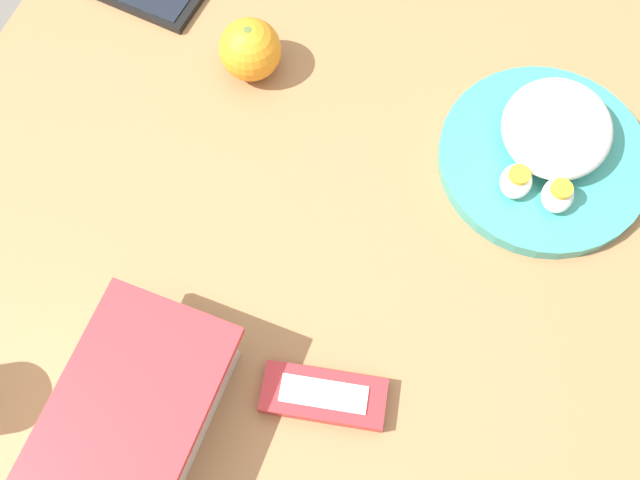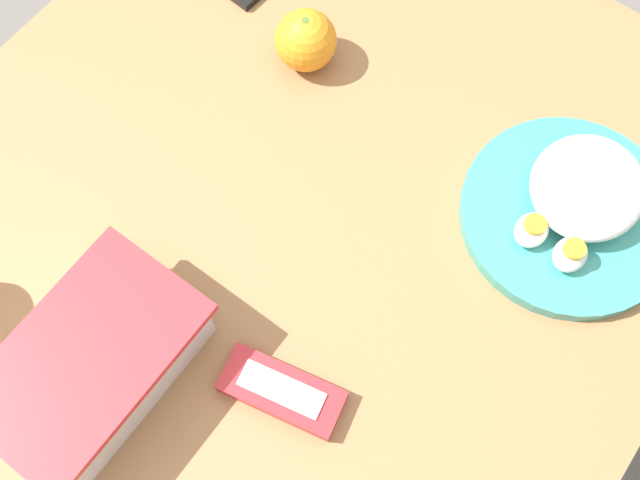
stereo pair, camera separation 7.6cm
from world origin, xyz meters
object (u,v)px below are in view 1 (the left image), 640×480
at_px(candy_bar, 324,396).
at_px(food_container, 135,420).
at_px(orange_fruit, 250,50).
at_px(rice_plate, 549,147).

bearing_deg(candy_bar, food_container, 120.17).
distance_m(orange_fruit, candy_bar, 0.40).
xyz_separation_m(orange_fruit, rice_plate, (0.01, -0.35, -0.01)).
xyz_separation_m(food_container, orange_fruit, (0.42, 0.07, 0.00)).
bearing_deg(food_container, rice_plate, -33.66).
distance_m(orange_fruit, rice_plate, 0.35).
distance_m(food_container, orange_fruit, 0.42).
height_order(rice_plate, candy_bar, rice_plate).
distance_m(rice_plate, candy_bar, 0.36).
relative_size(food_container, rice_plate, 0.93).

